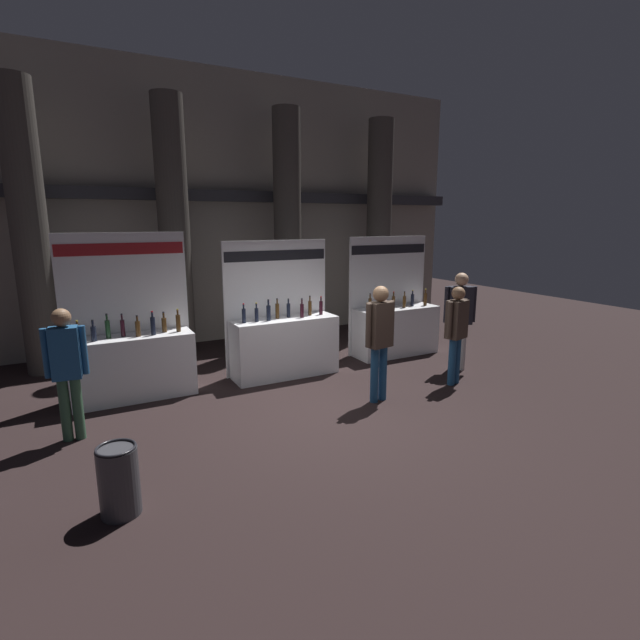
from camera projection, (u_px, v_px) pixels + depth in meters
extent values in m
plane|color=black|center=(329.00, 412.00, 6.90)|extent=(24.79, 24.79, 0.00)
cube|color=gray|center=(220.00, 210.00, 10.66)|extent=(12.39, 0.25, 5.92)
cube|color=#2D2D33|center=(224.00, 196.00, 10.33)|extent=(12.39, 0.20, 0.24)
cylinder|color=#423D38|center=(30.00, 232.00, 8.22)|extent=(0.60, 0.60, 5.07)
cylinder|color=#423D38|center=(174.00, 231.00, 9.36)|extent=(0.60, 0.60, 5.07)
cylinder|color=#423D38|center=(288.00, 229.00, 10.49)|extent=(0.60, 0.60, 5.07)
cylinder|color=#423D38|center=(379.00, 229.00, 11.63)|extent=(0.60, 0.60, 5.07)
cube|color=white|center=(134.00, 367.00, 7.35)|extent=(1.81, 0.60, 1.00)
cube|color=white|center=(127.00, 314.00, 7.48)|extent=(1.90, 0.04, 2.56)
cube|color=maroon|center=(121.00, 249.00, 7.25)|extent=(1.85, 0.01, 0.18)
cylinder|color=#472D14|center=(78.00, 334.00, 6.89)|extent=(0.07, 0.07, 0.23)
cylinder|color=#472D14|center=(77.00, 324.00, 6.86)|extent=(0.03, 0.03, 0.07)
cylinder|color=gold|center=(77.00, 321.00, 6.85)|extent=(0.03, 0.03, 0.02)
cylinder|color=black|center=(94.00, 334.00, 6.92)|extent=(0.07, 0.07, 0.22)
cylinder|color=black|center=(93.00, 324.00, 6.88)|extent=(0.03, 0.03, 0.08)
cylinder|color=black|center=(92.00, 320.00, 6.87)|extent=(0.03, 0.03, 0.02)
cylinder|color=#19381E|center=(108.00, 329.00, 7.09)|extent=(0.07, 0.07, 0.27)
cylinder|color=#19381E|center=(107.00, 318.00, 7.05)|extent=(0.03, 0.03, 0.09)
cylinder|color=black|center=(106.00, 314.00, 7.04)|extent=(0.03, 0.03, 0.02)
cylinder|color=black|center=(123.00, 328.00, 7.20)|extent=(0.06, 0.06, 0.26)
cylinder|color=black|center=(122.00, 317.00, 7.17)|extent=(0.03, 0.03, 0.08)
cylinder|color=black|center=(122.00, 314.00, 7.16)|extent=(0.03, 0.03, 0.02)
cylinder|color=#472D14|center=(138.00, 329.00, 7.20)|extent=(0.07, 0.07, 0.23)
cylinder|color=#472D14|center=(137.00, 319.00, 7.17)|extent=(0.03, 0.03, 0.08)
cylinder|color=black|center=(137.00, 316.00, 7.16)|extent=(0.03, 0.03, 0.02)
cylinder|color=black|center=(153.00, 326.00, 7.30)|extent=(0.07, 0.07, 0.28)
cylinder|color=black|center=(152.00, 315.00, 7.26)|extent=(0.03, 0.03, 0.08)
cylinder|color=red|center=(152.00, 312.00, 7.25)|extent=(0.03, 0.03, 0.02)
cylinder|color=#472D14|center=(164.00, 325.00, 7.48)|extent=(0.07, 0.07, 0.23)
cylinder|color=#472D14|center=(164.00, 316.00, 7.45)|extent=(0.03, 0.03, 0.08)
cylinder|color=black|center=(163.00, 312.00, 7.44)|extent=(0.03, 0.03, 0.02)
cylinder|color=#472D14|center=(178.00, 323.00, 7.52)|extent=(0.07, 0.07, 0.27)
cylinder|color=#472D14|center=(178.00, 313.00, 7.48)|extent=(0.03, 0.03, 0.08)
cylinder|color=gold|center=(177.00, 309.00, 7.47)|extent=(0.03, 0.03, 0.02)
cube|color=white|center=(285.00, 347.00, 8.42)|extent=(1.87, 0.60, 1.05)
cube|color=white|center=(277.00, 307.00, 8.57)|extent=(1.97, 0.04, 2.39)
cube|color=black|center=(276.00, 255.00, 8.36)|extent=(1.91, 0.01, 0.18)
cylinder|color=black|center=(244.00, 316.00, 7.92)|extent=(0.07, 0.07, 0.24)
cylinder|color=black|center=(244.00, 307.00, 7.89)|extent=(0.03, 0.03, 0.08)
cylinder|color=red|center=(243.00, 304.00, 7.88)|extent=(0.03, 0.03, 0.02)
cylinder|color=black|center=(257.00, 315.00, 8.02)|extent=(0.06, 0.06, 0.23)
cylinder|color=black|center=(256.00, 306.00, 7.98)|extent=(0.03, 0.03, 0.08)
cylinder|color=gold|center=(256.00, 303.00, 7.97)|extent=(0.03, 0.03, 0.02)
cylinder|color=black|center=(269.00, 313.00, 8.11)|extent=(0.07, 0.07, 0.26)
cylinder|color=black|center=(268.00, 303.00, 8.07)|extent=(0.03, 0.03, 0.09)
cylinder|color=black|center=(268.00, 300.00, 8.06)|extent=(0.03, 0.03, 0.02)
cylinder|color=#472D14|center=(277.00, 311.00, 8.28)|extent=(0.07, 0.07, 0.26)
cylinder|color=#472D14|center=(277.00, 302.00, 8.24)|extent=(0.03, 0.03, 0.08)
cylinder|color=black|center=(277.00, 299.00, 8.23)|extent=(0.03, 0.03, 0.02)
cylinder|color=black|center=(288.00, 310.00, 8.39)|extent=(0.06, 0.06, 0.25)
cylinder|color=black|center=(288.00, 302.00, 8.36)|extent=(0.03, 0.03, 0.07)
cylinder|color=black|center=(288.00, 299.00, 8.35)|extent=(0.03, 0.03, 0.02)
cylinder|color=black|center=(302.00, 311.00, 8.37)|extent=(0.07, 0.07, 0.24)
cylinder|color=black|center=(302.00, 302.00, 8.33)|extent=(0.03, 0.03, 0.09)
cylinder|color=black|center=(302.00, 299.00, 8.32)|extent=(0.03, 0.03, 0.02)
cylinder|color=#472D14|center=(310.00, 308.00, 8.56)|extent=(0.06, 0.06, 0.26)
cylinder|color=#472D14|center=(310.00, 299.00, 8.53)|extent=(0.03, 0.03, 0.08)
cylinder|color=black|center=(310.00, 296.00, 8.52)|extent=(0.03, 0.03, 0.02)
cylinder|color=black|center=(321.00, 308.00, 8.64)|extent=(0.07, 0.07, 0.24)
cylinder|color=black|center=(321.00, 299.00, 8.61)|extent=(0.03, 0.03, 0.07)
cylinder|color=red|center=(321.00, 297.00, 8.60)|extent=(0.03, 0.03, 0.02)
cube|color=white|center=(396.00, 331.00, 9.76)|extent=(1.78, 0.60, 0.99)
cube|color=white|center=(387.00, 295.00, 9.91)|extent=(1.87, 0.04, 2.42)
cube|color=black|center=(389.00, 249.00, 9.70)|extent=(1.82, 0.01, 0.18)
cylinder|color=#472D14|center=(370.00, 305.00, 9.31)|extent=(0.07, 0.07, 0.25)
cylinder|color=#472D14|center=(370.00, 296.00, 9.27)|extent=(0.03, 0.03, 0.08)
cylinder|color=black|center=(370.00, 294.00, 9.26)|extent=(0.03, 0.03, 0.02)
cylinder|color=black|center=(382.00, 304.00, 9.40)|extent=(0.07, 0.07, 0.23)
cylinder|color=black|center=(383.00, 296.00, 9.37)|extent=(0.03, 0.03, 0.07)
cylinder|color=gold|center=(383.00, 294.00, 9.36)|extent=(0.03, 0.03, 0.02)
cylinder|color=#472D14|center=(393.00, 302.00, 9.55)|extent=(0.06, 0.06, 0.25)
cylinder|color=#472D14|center=(394.00, 294.00, 9.52)|extent=(0.03, 0.03, 0.08)
cylinder|color=red|center=(394.00, 292.00, 9.51)|extent=(0.03, 0.03, 0.02)
cylinder|color=#472D14|center=(404.00, 302.00, 9.64)|extent=(0.07, 0.07, 0.24)
cylinder|color=#472D14|center=(405.00, 294.00, 9.60)|extent=(0.03, 0.03, 0.08)
cylinder|color=black|center=(405.00, 292.00, 9.59)|extent=(0.03, 0.03, 0.02)
cylinder|color=black|center=(412.00, 300.00, 9.82)|extent=(0.07, 0.07, 0.25)
cylinder|color=black|center=(413.00, 293.00, 9.79)|extent=(0.03, 0.03, 0.07)
cylinder|color=gold|center=(413.00, 290.00, 9.78)|extent=(0.03, 0.03, 0.02)
cylinder|color=#472D14|center=(425.00, 299.00, 9.88)|extent=(0.07, 0.07, 0.26)
cylinder|color=#472D14|center=(426.00, 291.00, 9.85)|extent=(0.03, 0.03, 0.07)
cylinder|color=gold|center=(426.00, 289.00, 9.84)|extent=(0.03, 0.03, 0.02)
cylinder|color=#38383D|center=(119.00, 481.00, 4.45)|extent=(0.37, 0.37, 0.66)
torus|color=black|center=(116.00, 448.00, 4.38)|extent=(0.37, 0.37, 0.02)
cylinder|color=navy|center=(457.00, 360.00, 8.06)|extent=(0.12, 0.12, 0.81)
cylinder|color=navy|center=(452.00, 362.00, 7.96)|extent=(0.12, 0.12, 0.81)
cube|color=#47382D|center=(457.00, 319.00, 7.86)|extent=(0.41, 0.32, 0.64)
sphere|color=#8C6647|center=(458.00, 293.00, 7.77)|extent=(0.22, 0.22, 0.22)
cylinder|color=#47382D|center=(464.00, 317.00, 8.01)|extent=(0.08, 0.08, 0.61)
cylinder|color=#47382D|center=(450.00, 320.00, 7.70)|extent=(0.08, 0.08, 0.61)
cylinder|color=navy|center=(383.00, 373.00, 7.30)|extent=(0.12, 0.12, 0.86)
cylinder|color=navy|center=(374.00, 375.00, 7.19)|extent=(0.12, 0.12, 0.86)
cube|color=#47382D|center=(380.00, 325.00, 7.08)|extent=(0.41, 0.28, 0.68)
sphere|color=#8C6647|center=(381.00, 294.00, 6.99)|extent=(0.24, 0.24, 0.24)
cylinder|color=#47382D|center=(391.00, 321.00, 7.22)|extent=(0.08, 0.08, 0.65)
cylinder|color=#47382D|center=(368.00, 326.00, 6.94)|extent=(0.08, 0.08, 0.65)
cylinder|color=silver|center=(453.00, 347.00, 8.75)|extent=(0.12, 0.12, 0.87)
cylinder|color=silver|center=(462.00, 347.00, 8.77)|extent=(0.12, 0.12, 0.87)
cube|color=#23232D|center=(460.00, 305.00, 8.60)|extent=(0.47, 0.36, 0.69)
sphere|color=tan|center=(462.00, 279.00, 8.50)|extent=(0.24, 0.24, 0.24)
cylinder|color=#23232D|center=(446.00, 305.00, 8.57)|extent=(0.08, 0.08, 0.66)
cylinder|color=#23232D|center=(474.00, 304.00, 8.62)|extent=(0.08, 0.08, 0.66)
cylinder|color=#33563D|center=(65.00, 410.00, 5.93)|extent=(0.12, 0.12, 0.82)
cylinder|color=#33563D|center=(78.00, 408.00, 5.98)|extent=(0.12, 0.12, 0.82)
cube|color=navy|center=(65.00, 353.00, 5.80)|extent=(0.35, 0.26, 0.65)
sphere|color=#8C6647|center=(61.00, 318.00, 5.71)|extent=(0.23, 0.23, 0.23)
cylinder|color=navy|center=(46.00, 353.00, 5.72)|extent=(0.08, 0.08, 0.62)
cylinder|color=navy|center=(84.00, 350.00, 5.88)|extent=(0.08, 0.08, 0.62)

